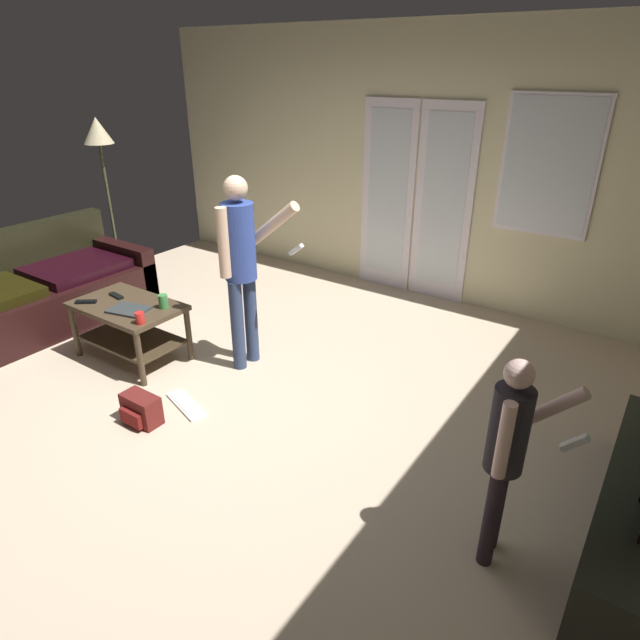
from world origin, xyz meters
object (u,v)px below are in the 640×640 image
Objects in this scene: backpack at (141,410)px; cup_by_laptop at (163,301)px; tv_remote_black at (116,296)px; laptop_closed at (129,310)px; person_adult at (241,258)px; person_child at (508,447)px; floor_lamp at (99,143)px; dvd_remote_slim at (86,302)px; loose_keyboard at (186,404)px; leather_couch at (31,297)px; coffee_table at (129,319)px; cup_near_edge at (140,318)px.

backpack is 2.52× the size of cup_by_laptop.
laptop_closed is at bearing -13.01° from tv_remote_black.
person_adult is 2.51m from person_child.
backpack is (2.49, -1.71, -1.46)m from floor_lamp.
cup_by_laptop is at bearing -11.39° from dvd_remote_slim.
person_adult is 3.47× the size of loose_keyboard.
leather_couch reaches higher than backpack.
person_adult is at bearing 22.85° from laptop_closed.
floor_lamp is 2.16m from dvd_remote_slim.
person_adult is (0.89, 0.48, 0.59)m from coffee_table.
cup_by_laptop is at bearing 33.87° from laptop_closed.
cup_near_edge is (2.06, -1.30, -1.01)m from floor_lamp.
floor_lamp is 15.87× the size of cup_by_laptop.
coffee_table is at bearing -151.62° from person_adult.
laptop_closed is (-3.13, 0.23, -0.18)m from person_child.
person_adult is 1.20m from loose_keyboard.
cup_by_laptop reaches higher than loose_keyboard.
person_adult is at bearing -14.20° from floor_lamp.
loose_keyboard is at bearing 179.08° from person_child.
cup_near_edge reaches higher than laptop_closed.
cup_by_laptop is (0.32, 0.13, 0.20)m from coffee_table.
leather_couch reaches higher than laptop_closed.
coffee_table is at bearing 144.48° from backpack.
coffee_table is 10.15× the size of cup_near_edge.
coffee_table is at bearing 136.13° from laptop_closed.
laptop_closed reaches higher than backpack.
coffee_table is at bearing -34.10° from floor_lamp.
person_adult is 5.50× the size of backpack.
laptop_closed is (-0.76, -0.56, -0.44)m from person_adult.
person_adult is at bearing 86.36° from backpack.
cup_near_edge is (-0.49, -0.65, -0.40)m from person_adult.
coffee_table is 1.03m from loose_keyboard.
loose_keyboard is (0.93, -0.27, -0.36)m from coffee_table.
cup_by_laptop is 0.68× the size of dvd_remote_slim.
tv_remote_black is at bearing -36.35° from floor_lamp.
loose_keyboard is (0.11, 0.32, -0.10)m from backpack.
dvd_remote_slim reaches higher than backpack.
tv_remote_black is 1.00× the size of dvd_remote_slim.
floor_lamp is 2.40m from laptop_closed.
person_child reaches higher than dvd_remote_slim.
laptop_closed is 3.33× the size of cup_near_edge.
cup_near_edge reaches higher than backpack.
floor_lamp is at bearing 98.52° from dvd_remote_slim.
coffee_table is 0.21m from laptop_closed.
floor_lamp is at bearing 147.74° from cup_near_edge.
cup_by_laptop is (-0.57, -0.35, -0.39)m from person_adult.
person_adult is 1.04m from laptop_closed.
dvd_remote_slim is (1.02, -0.05, 0.22)m from leather_couch.
backpack is at bearing -44.15° from cup_near_edge.
person_adult is at bearing 28.38° from coffee_table.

